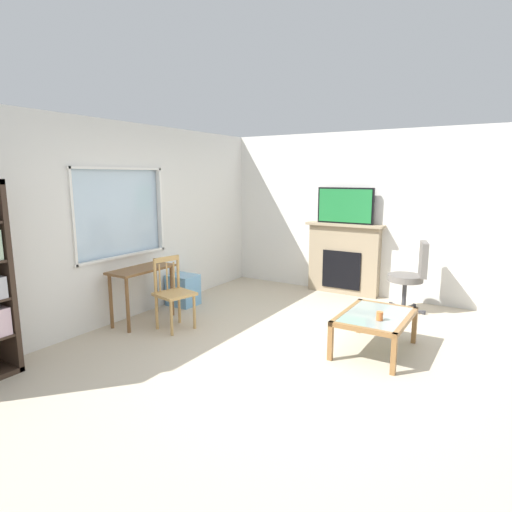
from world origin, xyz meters
The scene contains 11 objects.
ground centered at (0.00, 0.00, -0.01)m, with size 6.54×6.01×0.02m, color beige.
wall_back_with_window centered at (0.01, 2.51, 1.27)m, with size 5.54×0.15×2.57m.
wall_right centered at (2.83, 0.00, 1.29)m, with size 0.12×5.21×2.57m, color silver.
desk_under_window centered at (-0.03, 2.16, 0.58)m, with size 0.88×0.40×0.72m.
wooden_chair centered at (-0.01, 1.64, 0.46)m, with size 0.50×0.48×0.90m.
plastic_drawer_unit centered at (0.81, 2.21, 0.23)m, with size 0.35×0.40×0.45m, color #72ADDB.
fireplace centered at (2.67, 0.41, 0.57)m, with size 0.26×1.25×1.14m.
tv centered at (2.65, 0.41, 1.43)m, with size 0.06×0.91×0.57m.
office_chair centered at (2.24, -0.74, 0.55)m, with size 0.58×0.56×1.00m.
coffee_table centered at (0.59, -0.71, 0.36)m, with size 0.99×0.69×0.42m.
sippy_cup centered at (0.42, -0.80, 0.46)m, with size 0.07×0.07×0.09m, color orange.
Camera 1 is at (-3.85, -1.92, 1.88)m, focal length 30.04 mm.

